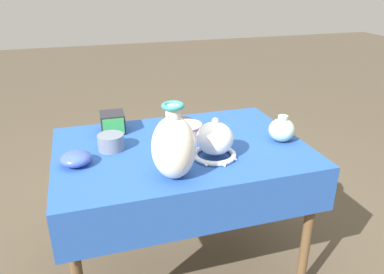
{
  "coord_description": "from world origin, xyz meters",
  "views": [
    {
      "loc": [
        -0.4,
        -1.49,
        1.43
      ],
      "look_at": [
        0.0,
        -0.16,
        0.82
      ],
      "focal_mm": 35.0,
      "sensor_mm": 36.0,
      "label": 1
    }
  ],
  "objects_px": {
    "bowl_shallow_charcoal": "(183,123)",
    "bowl_shallow_cobalt": "(76,159)",
    "jar_round_celadon": "(282,130)",
    "pot_squat_slate": "(111,142)",
    "vase_tall_bulbous": "(174,146)",
    "vase_dome_bell": "(215,141)",
    "mosaic_tile_box": "(113,122)",
    "cup_wide_rose": "(188,132)"
  },
  "relations": [
    {
      "from": "jar_round_celadon",
      "to": "pot_squat_slate",
      "type": "relative_size",
      "value": 1.07
    },
    {
      "from": "jar_round_celadon",
      "to": "cup_wide_rose",
      "type": "relative_size",
      "value": 0.92
    },
    {
      "from": "jar_round_celadon",
      "to": "bowl_shallow_cobalt",
      "type": "bearing_deg",
      "value": 178.25
    },
    {
      "from": "cup_wide_rose",
      "to": "bowl_shallow_cobalt",
      "type": "xyz_separation_m",
      "value": [
        -0.5,
        -0.1,
        -0.02
      ]
    },
    {
      "from": "bowl_shallow_charcoal",
      "to": "cup_wide_rose",
      "type": "relative_size",
      "value": 0.98
    },
    {
      "from": "vase_dome_bell",
      "to": "jar_round_celadon",
      "type": "distance_m",
      "value": 0.36
    },
    {
      "from": "vase_dome_bell",
      "to": "bowl_shallow_cobalt",
      "type": "relative_size",
      "value": 1.58
    },
    {
      "from": "mosaic_tile_box",
      "to": "pot_squat_slate",
      "type": "bearing_deg",
      "value": -96.71
    },
    {
      "from": "bowl_shallow_cobalt",
      "to": "bowl_shallow_charcoal",
      "type": "bearing_deg",
      "value": 26.28
    },
    {
      "from": "bowl_shallow_charcoal",
      "to": "cup_wide_rose",
      "type": "xyz_separation_m",
      "value": [
        -0.02,
        -0.16,
        0.02
      ]
    },
    {
      "from": "bowl_shallow_cobalt",
      "to": "vase_tall_bulbous",
      "type": "bearing_deg",
      "value": -30.54
    },
    {
      "from": "jar_round_celadon",
      "to": "bowl_shallow_charcoal",
      "type": "bearing_deg",
      "value": 144.18
    },
    {
      "from": "vase_tall_bulbous",
      "to": "pot_squat_slate",
      "type": "distance_m",
      "value": 0.39
    },
    {
      "from": "bowl_shallow_charcoal",
      "to": "bowl_shallow_cobalt",
      "type": "xyz_separation_m",
      "value": [
        -0.52,
        -0.26,
        0.0
      ]
    },
    {
      "from": "vase_tall_bulbous",
      "to": "vase_dome_bell",
      "type": "xyz_separation_m",
      "value": [
        0.21,
        0.11,
        -0.06
      ]
    },
    {
      "from": "bowl_shallow_charcoal",
      "to": "bowl_shallow_cobalt",
      "type": "height_order",
      "value": "bowl_shallow_cobalt"
    },
    {
      "from": "jar_round_celadon",
      "to": "bowl_shallow_cobalt",
      "type": "xyz_separation_m",
      "value": [
        -0.92,
        0.03,
        -0.03
      ]
    },
    {
      "from": "vase_tall_bulbous",
      "to": "pot_squat_slate",
      "type": "relative_size",
      "value": 2.56
    },
    {
      "from": "pot_squat_slate",
      "to": "bowl_shallow_charcoal",
      "type": "bearing_deg",
      "value": 21.77
    },
    {
      "from": "jar_round_celadon",
      "to": "pot_squat_slate",
      "type": "distance_m",
      "value": 0.78
    },
    {
      "from": "mosaic_tile_box",
      "to": "vase_tall_bulbous",
      "type": "bearing_deg",
      "value": -69.81
    },
    {
      "from": "vase_dome_bell",
      "to": "bowl_shallow_charcoal",
      "type": "bearing_deg",
      "value": 96.42
    },
    {
      "from": "pot_squat_slate",
      "to": "bowl_shallow_cobalt",
      "type": "bearing_deg",
      "value": -144.07
    },
    {
      "from": "mosaic_tile_box",
      "to": "cup_wide_rose",
      "type": "distance_m",
      "value": 0.39
    },
    {
      "from": "vase_dome_bell",
      "to": "cup_wide_rose",
      "type": "xyz_separation_m",
      "value": [
        -0.06,
        0.2,
        -0.03
      ]
    },
    {
      "from": "mosaic_tile_box",
      "to": "pot_squat_slate",
      "type": "relative_size",
      "value": 1.1
    },
    {
      "from": "mosaic_tile_box",
      "to": "bowl_shallow_cobalt",
      "type": "distance_m",
      "value": 0.36
    },
    {
      "from": "vase_dome_bell",
      "to": "vase_tall_bulbous",
      "type": "bearing_deg",
      "value": -151.17
    },
    {
      "from": "pot_squat_slate",
      "to": "cup_wide_rose",
      "type": "height_order",
      "value": "cup_wide_rose"
    },
    {
      "from": "mosaic_tile_box",
      "to": "cup_wide_rose",
      "type": "relative_size",
      "value": 0.95
    },
    {
      "from": "jar_round_celadon",
      "to": "bowl_shallow_cobalt",
      "type": "relative_size",
      "value": 0.99
    },
    {
      "from": "vase_tall_bulbous",
      "to": "bowl_shallow_cobalt",
      "type": "bearing_deg",
      "value": 149.46
    },
    {
      "from": "jar_round_celadon",
      "to": "pot_squat_slate",
      "type": "bearing_deg",
      "value": 169.8
    },
    {
      "from": "mosaic_tile_box",
      "to": "jar_round_celadon",
      "type": "height_order",
      "value": "jar_round_celadon"
    },
    {
      "from": "vase_dome_bell",
      "to": "pot_squat_slate",
      "type": "height_order",
      "value": "vase_dome_bell"
    },
    {
      "from": "vase_dome_bell",
      "to": "bowl_shallow_charcoal",
      "type": "relative_size",
      "value": 1.5
    },
    {
      "from": "jar_round_celadon",
      "to": "bowl_shallow_charcoal",
      "type": "relative_size",
      "value": 0.94
    },
    {
      "from": "vase_dome_bell",
      "to": "pot_squat_slate",
      "type": "xyz_separation_m",
      "value": [
        -0.41,
        0.21,
        -0.04
      ]
    },
    {
      "from": "cup_wide_rose",
      "to": "bowl_shallow_charcoal",
      "type": "bearing_deg",
      "value": 83.33
    },
    {
      "from": "vase_tall_bulbous",
      "to": "bowl_shallow_charcoal",
      "type": "relative_size",
      "value": 2.24
    },
    {
      "from": "pot_squat_slate",
      "to": "bowl_shallow_charcoal",
      "type": "relative_size",
      "value": 0.88
    },
    {
      "from": "mosaic_tile_box",
      "to": "cup_wide_rose",
      "type": "xyz_separation_m",
      "value": [
        0.32,
        -0.22,
        -0.0
      ]
    }
  ]
}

